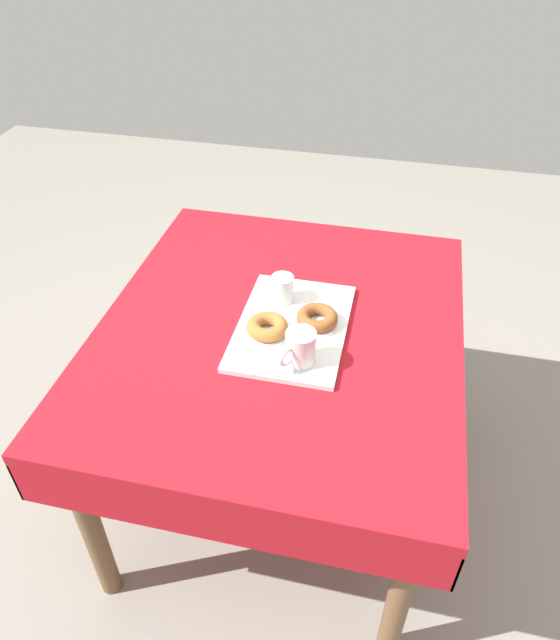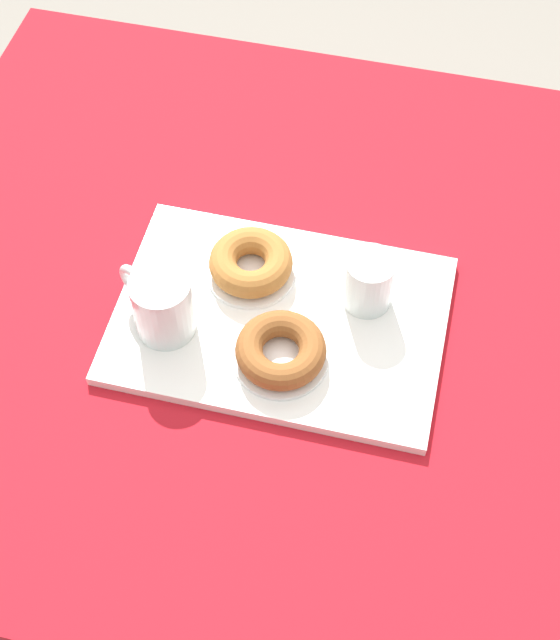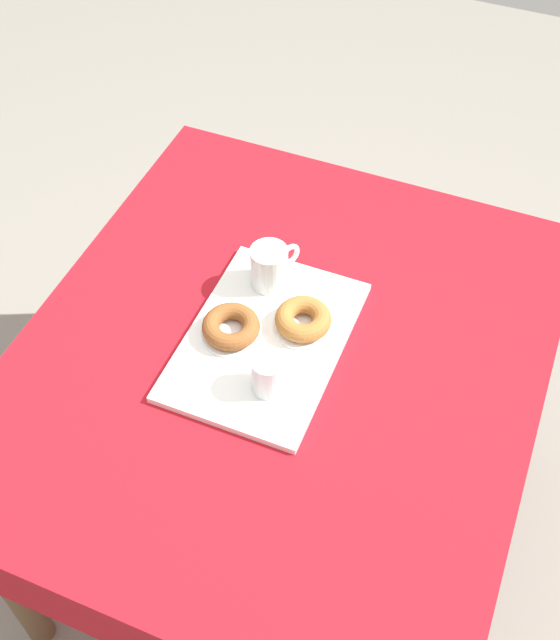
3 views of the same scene
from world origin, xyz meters
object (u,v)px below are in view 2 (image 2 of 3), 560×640
at_px(water_glass_near, 368,284).
at_px(donut_plate_right, 281,359).
at_px(tea_mug_left, 162,306).
at_px(sugar_donut_left, 251,262).
at_px(serving_tray, 280,319).
at_px(dining_table, 293,337).
at_px(donut_plate_left, 251,272).
at_px(sugar_donut_right, 281,350).

bearing_deg(water_glass_near, donut_plate_right, 52.93).
xyz_separation_m(tea_mug_left, sugar_donut_left, (-0.09, -0.11, -0.02)).
distance_m(water_glass_near, sugar_donut_left, 0.17).
xyz_separation_m(serving_tray, donut_plate_right, (-0.02, 0.07, 0.01)).
bearing_deg(sugar_donut_left, dining_table, 161.01).
xyz_separation_m(donut_plate_left, donut_plate_right, (-0.07, 0.13, 0.00)).
height_order(dining_table, sugar_donut_right, sugar_donut_right).
distance_m(serving_tray, sugar_donut_right, 0.08).
height_order(tea_mug_left, donut_plate_left, tea_mug_left).
relative_size(sugar_donut_left, donut_plate_right, 0.93).
relative_size(serving_tray, tea_mug_left, 3.89).
distance_m(tea_mug_left, sugar_donut_left, 0.15).
bearing_deg(donut_plate_right, donut_plate_left, -60.44).
relative_size(water_glass_near, donut_plate_left, 0.67).
xyz_separation_m(donut_plate_left, sugar_donut_left, (0.00, -0.00, 0.02)).
xyz_separation_m(dining_table, serving_tray, (0.01, 0.04, 0.10)).
distance_m(sugar_donut_left, donut_plate_right, 0.15).
bearing_deg(dining_table, tea_mug_left, 29.46).
xyz_separation_m(water_glass_near, donut_plate_right, (0.09, 0.13, -0.03)).
height_order(tea_mug_left, donut_plate_right, tea_mug_left).
distance_m(water_glass_near, donut_plate_right, 0.16).
relative_size(dining_table, sugar_donut_right, 10.14).
xyz_separation_m(serving_tray, sugar_donut_right, (-0.02, 0.07, 0.03)).
bearing_deg(donut_plate_left, sugar_donut_right, 119.56).
height_order(dining_table, donut_plate_right, donut_plate_right).
distance_m(donut_plate_left, sugar_donut_right, 0.15).
height_order(water_glass_near, sugar_donut_right, water_glass_near).
distance_m(sugar_donut_left, sugar_donut_right, 0.15).
bearing_deg(dining_table, water_glass_near, -170.79).
distance_m(dining_table, sugar_donut_left, 0.15).
bearing_deg(sugar_donut_left, sugar_donut_right, 119.56).
bearing_deg(donut_plate_right, dining_table, -86.37).
distance_m(water_glass_near, donut_plate_left, 0.17).
bearing_deg(dining_table, sugar_donut_right, 93.63).
xyz_separation_m(water_glass_near, donut_plate_left, (0.17, -0.01, -0.03)).
bearing_deg(tea_mug_left, dining_table, -150.54).
distance_m(dining_table, donut_plate_right, 0.16).
bearing_deg(sugar_donut_right, dining_table, -86.37).
relative_size(tea_mug_left, donut_plate_right, 0.92).
xyz_separation_m(donut_plate_right, sugar_donut_right, (0.00, 0.00, 0.02)).
distance_m(tea_mug_left, sugar_donut_right, 0.17).
distance_m(dining_table, water_glass_near, 0.18).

